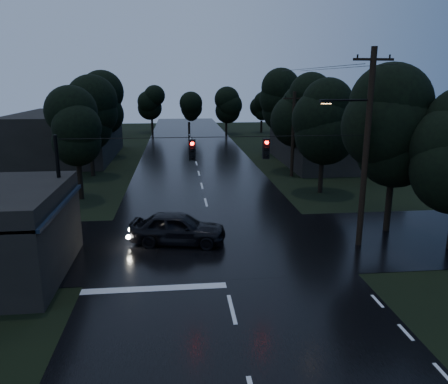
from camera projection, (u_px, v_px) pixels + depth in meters
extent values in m
cube|color=black|center=(199.00, 174.00, 40.62)|extent=(12.00, 120.00, 0.02)
cube|color=black|center=(216.00, 243.00, 23.28)|extent=(60.00, 9.00, 0.02)
cube|color=black|center=(61.00, 205.00, 18.88)|extent=(0.30, 7.00, 0.15)
cylinder|color=black|center=(39.00, 271.00, 16.39)|extent=(0.10, 0.10, 3.00)
cylinder|color=black|center=(75.00, 221.00, 22.17)|extent=(0.10, 0.10, 3.00)
cube|color=#FCCF64|center=(51.00, 232.00, 17.60)|extent=(0.06, 1.60, 0.50)
cube|color=#FCCF64|center=(67.00, 212.00, 20.20)|extent=(0.06, 1.20, 0.50)
cube|color=black|center=(331.00, 142.00, 45.36)|extent=(10.00, 14.00, 4.40)
cube|color=black|center=(67.00, 136.00, 48.19)|extent=(10.00, 16.00, 5.00)
cylinder|color=black|center=(366.00, 151.00, 21.84)|extent=(0.30, 0.30, 10.00)
cube|color=black|center=(374.00, 59.00, 20.75)|extent=(2.00, 0.12, 0.12)
cylinder|color=black|center=(348.00, 100.00, 21.11)|extent=(2.20, 0.10, 0.10)
cube|color=black|center=(326.00, 101.00, 21.01)|extent=(0.60, 0.25, 0.18)
cube|color=#FFB266|center=(326.00, 103.00, 21.03)|extent=(0.45, 0.18, 0.03)
cylinder|color=black|center=(293.00, 135.00, 38.61)|extent=(0.30, 0.30, 7.50)
cube|color=black|center=(294.00, 98.00, 37.83)|extent=(2.00, 0.12, 0.12)
cylinder|color=black|center=(61.00, 198.00, 20.80)|extent=(0.18, 0.18, 6.00)
cylinder|color=black|center=(217.00, 137.00, 20.88)|extent=(15.00, 0.03, 0.03)
cube|color=black|center=(192.00, 150.00, 20.90)|extent=(0.32, 0.25, 1.00)
sphere|color=#FF0C07|center=(192.00, 150.00, 20.76)|extent=(0.18, 0.18, 0.18)
cube|color=black|center=(266.00, 149.00, 21.27)|extent=(0.32, 0.25, 1.00)
sphere|color=#FF0C07|center=(267.00, 149.00, 21.13)|extent=(0.18, 0.18, 0.18)
cylinder|color=black|center=(388.00, 207.00, 24.92)|extent=(0.36, 0.36, 2.80)
sphere|color=black|center=(394.00, 148.00, 24.08)|extent=(4.48, 4.48, 4.48)
sphere|color=black|center=(396.00, 126.00, 23.78)|extent=(4.48, 4.48, 4.48)
sphere|color=black|center=(398.00, 104.00, 23.48)|extent=(4.48, 4.48, 4.48)
cylinder|color=black|center=(80.00, 183.00, 31.69)|extent=(0.36, 0.36, 2.45)
sphere|color=black|center=(77.00, 142.00, 30.95)|extent=(3.92, 3.92, 3.92)
sphere|color=black|center=(76.00, 127.00, 30.68)|extent=(3.92, 3.92, 3.92)
sphere|color=black|center=(74.00, 112.00, 30.42)|extent=(3.92, 3.92, 3.92)
cylinder|color=black|center=(92.00, 162.00, 39.31)|extent=(0.36, 0.36, 2.62)
sphere|color=black|center=(90.00, 126.00, 38.51)|extent=(4.20, 4.20, 4.20)
sphere|color=black|center=(89.00, 113.00, 38.23)|extent=(4.20, 4.20, 4.20)
sphere|color=black|center=(88.00, 100.00, 37.95)|extent=(4.20, 4.20, 4.20)
cylinder|color=black|center=(103.00, 145.00, 48.86)|extent=(0.36, 0.36, 2.80)
sphere|color=black|center=(101.00, 114.00, 48.01)|extent=(4.48, 4.48, 4.48)
sphere|color=black|center=(100.00, 103.00, 47.71)|extent=(4.48, 4.48, 4.48)
sphere|color=black|center=(100.00, 92.00, 47.41)|extent=(4.48, 4.48, 4.48)
cylinder|color=black|center=(321.00, 176.00, 33.51)|extent=(0.36, 0.36, 2.62)
sphere|color=black|center=(323.00, 134.00, 32.72)|extent=(4.20, 4.20, 4.20)
sphere|color=black|center=(324.00, 119.00, 32.44)|extent=(4.20, 4.20, 4.20)
sphere|color=black|center=(325.00, 104.00, 32.16)|extent=(4.20, 4.20, 4.20)
cylinder|color=black|center=(300.00, 157.00, 41.25)|extent=(0.36, 0.36, 2.80)
sphere|color=black|center=(302.00, 121.00, 40.41)|extent=(4.48, 4.48, 4.48)
sphere|color=black|center=(302.00, 107.00, 40.11)|extent=(4.48, 4.48, 4.48)
sphere|color=black|center=(303.00, 94.00, 39.81)|extent=(4.48, 4.48, 4.48)
cylinder|color=black|center=(282.00, 142.00, 50.93)|extent=(0.36, 0.36, 2.97)
sphere|color=black|center=(283.00, 110.00, 50.03)|extent=(4.76, 4.76, 4.76)
sphere|color=black|center=(283.00, 99.00, 49.71)|extent=(4.76, 4.76, 4.76)
sphere|color=black|center=(283.00, 87.00, 49.39)|extent=(4.76, 4.76, 4.76)
imported|color=black|center=(178.00, 228.00, 23.08)|extent=(5.33, 2.93, 1.72)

